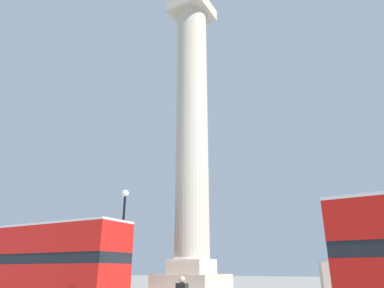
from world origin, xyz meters
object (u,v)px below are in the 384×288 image
Objects in this scene: street_lamp at (122,238)px; bus_a at (45,260)px; monument_column at (192,152)px; equestrian_statue at (353,275)px.

bus_a is at bearing -153.73° from street_lamp.
monument_column is 10.71m from bus_a.
monument_column reaches higher than street_lamp.
equestrian_statue is (15.37, 7.61, -0.83)m from bus_a.
monument_column is 3.93× the size of equestrian_statue.
equestrian_statue reaches higher than bus_a.
monument_column is at bearing 29.53° from bus_a.
street_lamp is (-11.41, -5.65, 2.03)m from equestrian_statue.
equestrian_statue is 0.87× the size of street_lamp.
monument_column reaches higher than equestrian_statue.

